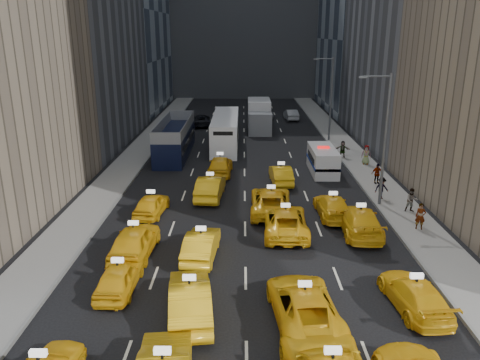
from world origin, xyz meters
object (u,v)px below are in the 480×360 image
Objects in this scene: city_bus at (226,131)px; box_truck at (259,116)px; double_decker at (175,138)px; nypd_van at (323,161)px; pedestrian_0 at (420,216)px.

box_truck is at bearing 68.50° from city_bus.
city_bus is 9.06m from box_truck.
double_decker is 0.93× the size of city_bus.
nypd_van is 12.98m from city_bus.
box_truck is (8.56, 11.92, 0.11)m from double_decker.
double_decker is 14.68m from box_truck.
box_truck reaches higher than city_bus.
double_decker is 25.19m from pedestrian_0.
nypd_van is at bearing 121.42° from pedestrian_0.
nypd_van is at bearing -44.91° from city_bus.
pedestrian_0 is (8.66, -30.29, -0.81)m from box_truck.
pedestrian_0 is at bearing -71.25° from nypd_van.
double_decker is 6.03m from city_bus.
double_decker reaches higher than city_bus.
double_decker is (-13.39, 5.97, 0.63)m from nypd_van.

